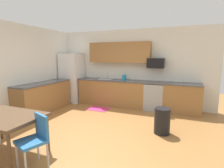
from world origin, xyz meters
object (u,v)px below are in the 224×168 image
oven_range (154,96)px  dining_table (3,118)px  kettle (124,78)px  chair_near_table (35,137)px  trash_bin (162,121)px  microwave (156,63)px  refrigerator (72,78)px

oven_range → dining_table: (-2.08, -3.76, 0.23)m
oven_range → kettle: 1.21m
dining_table → kettle: size_ratio=7.00×
chair_near_table → trash_bin: chair_near_table is taller
microwave → dining_table: 4.47m
refrigerator → oven_range: refrigerator is taller
refrigerator → oven_range: 3.20m
chair_near_table → oven_range: bearing=71.5°
refrigerator → dining_table: refrigerator is taller
microwave → dining_table: size_ratio=0.39×
chair_near_table → trash_bin: 2.68m
microwave → kettle: microwave is taller
kettle → chair_near_table: bearing=-93.1°
oven_range → trash_bin: 1.85m
refrigerator → chair_near_table: 4.21m
microwave → kettle: 1.19m
refrigerator → kettle: 2.10m
refrigerator → trash_bin: 4.05m
oven_range → kettle: kettle is taller
oven_range → chair_near_table: (-1.28, -3.82, 0.05)m
refrigerator → chair_near_table: size_ratio=2.19×
microwave → chair_near_table: size_ratio=0.64×
oven_range → microwave: microwave is taller
oven_range → trash_bin: oven_range is taller
dining_table → trash_bin: (2.54, 1.97, -0.38)m
refrigerator → dining_table: bearing=-73.6°
chair_near_table → refrigerator: bearing=116.8°
dining_table → kettle: kettle is taller
kettle → dining_table: bearing=-104.9°
oven_range → chair_near_table: bearing=-108.5°
oven_range → microwave: bearing=90.0°
refrigerator → trash_bin: bearing=-25.2°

